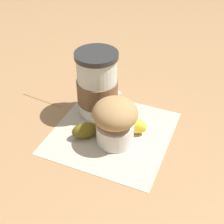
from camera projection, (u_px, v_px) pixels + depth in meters
ground_plane at (112, 133)px, 0.64m from camera, size 3.00×3.00×0.00m
paper_napkin at (112, 132)px, 0.64m from camera, size 0.23×0.23×0.00m
coffee_cup at (97, 86)px, 0.65m from camera, size 0.09×0.09×0.14m
muffin at (115, 120)px, 0.58m from camera, size 0.09×0.09×0.10m
banana at (109, 127)px, 0.62m from camera, size 0.14×0.09×0.03m
sugar_packet at (110, 90)px, 0.75m from camera, size 0.06×0.05×0.01m
wooden_stirrer at (42, 99)px, 0.73m from camera, size 0.11×0.02×0.00m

